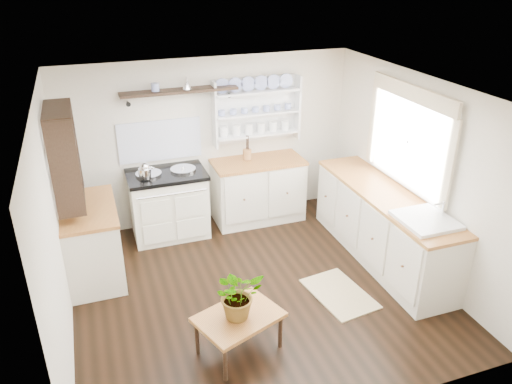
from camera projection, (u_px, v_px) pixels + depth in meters
floor at (255, 288)px, 5.75m from camera, size 4.00×3.80×0.01m
wall_back at (210, 141)px, 6.88m from camera, size 4.00×0.02×2.30m
wall_right at (416, 174)px, 5.86m from camera, size 0.02×3.80×2.30m
wall_left at (54, 230)px, 4.66m from camera, size 0.02×3.80×2.30m
ceiling at (255, 91)px, 4.77m from camera, size 4.00×3.80×0.01m
window at (409, 137)px, 5.79m from camera, size 0.08×1.55×1.22m
aga_cooker at (169, 203)px, 6.69m from camera, size 1.02×0.71×0.94m
back_cabinets at (258, 189)px, 7.10m from camera, size 1.27×0.63×0.90m
right_cabinets at (383, 225)px, 6.15m from camera, size 0.62×2.43×0.90m
belfast_sink at (424, 230)px, 5.37m from camera, size 0.55×0.60×0.45m
left_cabinets at (92, 241)px, 5.81m from camera, size 0.62×1.13×0.90m
plate_rack at (255, 109)px, 6.87m from camera, size 1.20×0.22×0.90m
high_shelf at (179, 92)px, 6.33m from camera, size 1.50×0.29×0.16m
left_shelving at (64, 155)px, 5.30m from camera, size 0.28×0.80×1.05m
kettle at (145, 171)px, 6.26m from camera, size 0.16×0.16×0.20m
utensil_crock at (247, 154)px, 6.91m from camera, size 0.12×0.12×0.14m
center_table at (239, 319)px, 4.69m from camera, size 0.91×0.78×0.42m
potted_plant at (238, 294)px, 4.57m from camera, size 0.49×0.44×0.50m
floor_rug at (339, 294)px, 5.64m from camera, size 0.66×0.92×0.02m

